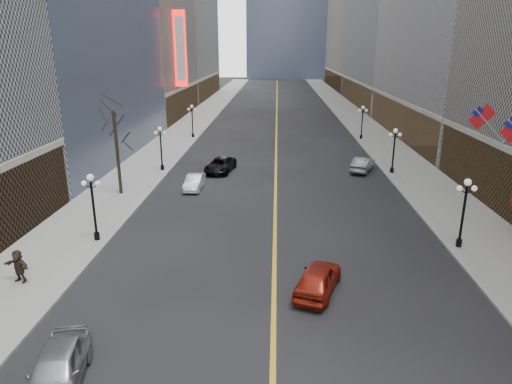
# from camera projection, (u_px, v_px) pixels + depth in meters

# --- Properties ---
(sidewalk_east) EXTENTS (6.00, 230.00, 0.15)m
(sidewalk_east) POSITION_uv_depth(u_px,v_px,m) (371.00, 134.00, 67.25)
(sidewalk_east) COLOR gray
(sidewalk_east) RESTS_ON ground
(sidewalk_west) EXTENTS (6.00, 230.00, 0.15)m
(sidewalk_west) POSITION_uv_depth(u_px,v_px,m) (183.00, 132.00, 68.46)
(sidewalk_west) COLOR gray
(sidewalk_west) RESTS_ON ground
(lane_line) EXTENTS (0.25, 200.00, 0.02)m
(lane_line) POSITION_uv_depth(u_px,v_px,m) (277.00, 123.00, 77.39)
(lane_line) COLOR gold
(lane_line) RESTS_ON ground
(streetlamp_east_1) EXTENTS (1.26, 0.44, 4.52)m
(streetlamp_east_1) POSITION_uv_depth(u_px,v_px,m) (464.00, 206.00, 28.43)
(streetlamp_east_1) COLOR black
(streetlamp_east_1) RESTS_ON sidewalk_east
(streetlamp_east_2) EXTENTS (1.26, 0.44, 4.52)m
(streetlamp_east_2) POSITION_uv_depth(u_px,v_px,m) (394.00, 146.00, 45.56)
(streetlamp_east_2) COLOR black
(streetlamp_east_2) RESTS_ON sidewalk_east
(streetlamp_east_3) EXTENTS (1.26, 0.44, 4.52)m
(streetlamp_east_3) POSITION_uv_depth(u_px,v_px,m) (362.00, 119.00, 62.68)
(streetlamp_east_3) COLOR black
(streetlamp_east_3) RESTS_ON sidewalk_east
(streetlamp_west_1) EXTENTS (1.26, 0.44, 4.52)m
(streetlamp_west_1) POSITION_uv_depth(u_px,v_px,m) (93.00, 200.00, 29.45)
(streetlamp_west_1) COLOR black
(streetlamp_west_1) RESTS_ON sidewalk_west
(streetlamp_west_2) EXTENTS (1.26, 0.44, 4.52)m
(streetlamp_west_2) POSITION_uv_depth(u_px,v_px,m) (161.00, 144.00, 46.58)
(streetlamp_west_2) COLOR black
(streetlamp_west_2) RESTS_ON sidewalk_west
(streetlamp_west_3) EXTENTS (1.26, 0.44, 4.52)m
(streetlamp_west_3) POSITION_uv_depth(u_px,v_px,m) (192.00, 118.00, 63.70)
(streetlamp_west_3) COLOR black
(streetlamp_west_3) RESTS_ON sidewalk_west
(flag_5) EXTENTS (2.87, 0.12, 2.87)m
(flag_5) POSITION_uv_depth(u_px,v_px,m) (484.00, 119.00, 33.60)
(flag_5) COLOR #B2B2B7
(flag_5) RESTS_ON ground
(theatre_marquee) EXTENTS (2.00, 0.55, 12.00)m
(theatre_marquee) POSITION_uv_depth(u_px,v_px,m) (180.00, 49.00, 74.43)
(theatre_marquee) COLOR red
(theatre_marquee) RESTS_ON ground
(tree_west_far) EXTENTS (3.60, 3.60, 7.92)m
(tree_west_far) POSITION_uv_depth(u_px,v_px,m) (115.00, 124.00, 38.02)
(tree_west_far) COLOR #2D231C
(tree_west_far) RESTS_ON sidewalk_west
(car_nb_near) EXTENTS (2.75, 4.98, 1.60)m
(car_nb_near) POSITION_uv_depth(u_px,v_px,m) (57.00, 369.00, 17.18)
(car_nb_near) COLOR #95979C
(car_nb_near) RESTS_ON ground
(car_nb_mid) EXTENTS (1.49, 4.00, 1.31)m
(car_nb_mid) POSITION_uv_depth(u_px,v_px,m) (194.00, 182.00, 41.35)
(car_nb_mid) COLOR silver
(car_nb_mid) RESTS_ON ground
(car_nb_far) EXTENTS (3.17, 5.48, 1.44)m
(car_nb_far) POSITION_uv_depth(u_px,v_px,m) (220.00, 165.00, 47.02)
(car_nb_far) COLOR black
(car_nb_far) RESTS_ON ground
(car_sb_mid) EXTENTS (3.18, 4.86, 1.54)m
(car_sb_mid) POSITION_uv_depth(u_px,v_px,m) (318.00, 279.00, 23.89)
(car_sb_mid) COLOR maroon
(car_sb_mid) RESTS_ON ground
(car_sb_far) EXTENTS (3.30, 4.91, 1.53)m
(car_sb_far) POSITION_uv_depth(u_px,v_px,m) (363.00, 164.00, 47.18)
(car_sb_far) COLOR #575D5F
(car_sb_far) RESTS_ON ground
(ped_west_far) EXTENTS (1.78, 1.06, 1.85)m
(ped_west_far) POSITION_uv_depth(u_px,v_px,m) (18.00, 266.00, 24.63)
(ped_west_far) COLOR #34271D
(ped_west_far) RESTS_ON sidewalk_west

